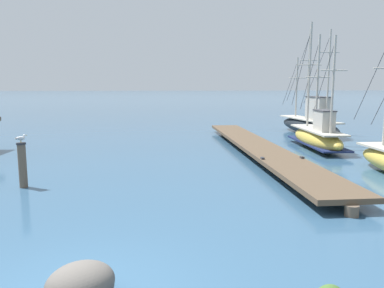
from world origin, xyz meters
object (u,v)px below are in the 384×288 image
Objects in this scene: perched_seagull at (20,138)px; shore_rock_near_right at (81,286)px; mooring_piling at (22,164)px; fishing_boat_0 at (317,136)px; fishing_boat_2 at (310,123)px.

shore_rock_near_right is (3.13, -7.06, -1.37)m from perched_seagull.
perched_seagull is (-0.00, -0.00, 0.85)m from mooring_piling.
fishing_boat_0 is 5.01× the size of mooring_piling.
mooring_piling is 4.29× the size of perched_seagull.
fishing_boat_2 is (1.91, 5.62, 0.14)m from fishing_boat_0.
perched_seagull is at bearing -153.14° from fishing_boat_0.
fishing_boat_2 is 22.50× the size of perched_seagull.
fishing_boat_2 reaches higher than mooring_piling.
shore_rock_near_right is at bearing -66.12° from mooring_piling.
shore_rock_near_right is at bearing -66.08° from perched_seagull.
mooring_piling is 7.74m from shore_rock_near_right.
fishing_boat_0 is 5.94m from fishing_boat_2.
perched_seagull reaches higher than shore_rock_near_right.
perched_seagull is (-14.69, -12.09, 0.83)m from fishing_boat_2.
mooring_piling is at bearing -153.14° from fishing_boat_0.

